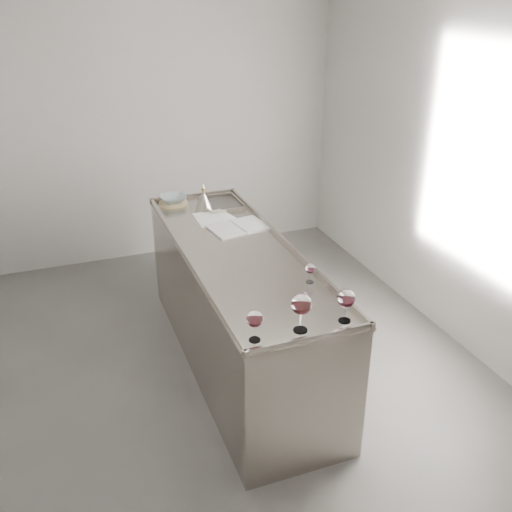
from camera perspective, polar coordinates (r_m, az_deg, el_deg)
name	(u,v)px	position (r m, az deg, el deg)	size (l,w,h in m)	color
room_shell	(173,213)	(3.43, -8.29, 4.25)	(4.54, 5.04, 2.84)	#514F4C
counter	(238,308)	(4.22, -1.79, -5.23)	(0.77, 2.42, 0.97)	#9E968E
wine_glass_left	(255,319)	(2.96, -0.14, -6.36)	(0.09, 0.09, 0.18)	white
wine_glass_middle	(301,305)	(3.03, 4.55, -4.92)	(0.11, 0.11, 0.22)	white
wine_glass_right	(346,299)	(3.15, 9.01, -4.28)	(0.10, 0.10, 0.20)	white
wine_glass_small	(310,269)	(3.56, 5.46, -1.33)	(0.06, 0.06, 0.13)	white
notebook	(238,227)	(4.38, -1.80, 2.94)	(0.47, 0.37, 0.02)	silver
loose_paper_top	(219,217)	(4.58, -3.74, 3.89)	(0.22, 0.31, 0.00)	white
loose_paper_under	(211,219)	(4.56, -4.57, 3.75)	(0.23, 0.32, 0.00)	silver
trivet	(173,203)	(4.91, -8.26, 5.28)	(0.24, 0.24, 0.02)	#CAB683
ceramic_bowl	(173,199)	(4.90, -8.29, 5.69)	(0.22, 0.22, 0.05)	#8FA2A7
wine_funnel	(204,201)	(4.74, -5.23, 5.45)	(0.16, 0.16, 0.23)	#AAA197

